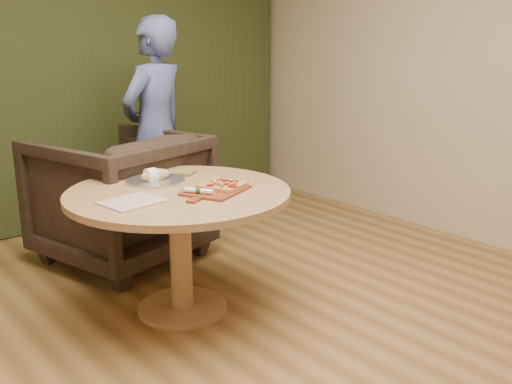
{
  "coord_description": "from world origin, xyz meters",
  "views": [
    {
      "loc": [
        -1.64,
        -1.85,
        1.59
      ],
      "look_at": [
        0.09,
        0.25,
        0.85
      ],
      "focal_mm": 40.0,
      "sensor_mm": 36.0,
      "label": 1
    }
  ],
  "objects": [
    {
      "name": "newspaper",
      "position": [
        -0.31,
        0.79,
        0.76
      ],
      "size": [
        0.33,
        0.29,
        0.01
      ],
      "primitive_type": "cube",
      "rotation": [
        0.0,
        0.0,
        0.13
      ],
      "color": "white",
      "rests_on": "pedestal_table"
    },
    {
      "name": "pedestal_table",
      "position": [
        0.02,
        0.86,
        0.61
      ],
      "size": [
        1.28,
        1.28,
        0.75
      ],
      "rotation": [
        0.0,
        0.0,
        0.12
      ],
      "color": "tan",
      "rests_on": "ground"
    },
    {
      "name": "room_shell",
      "position": [
        0.0,
        0.0,
        1.4
      ],
      "size": [
        5.04,
        6.04,
        2.84
      ],
      "color": "#9B6F3E",
      "rests_on": "ground"
    },
    {
      "name": "bread_roll",
      "position": [
        0.0,
        1.11,
        0.79
      ],
      "size": [
        0.19,
        0.09,
        0.09
      ],
      "color": "tan",
      "rests_on": "serving_tray"
    },
    {
      "name": "pizza_paddle",
      "position": [
        0.15,
        0.69,
        0.76
      ],
      "size": [
        0.47,
        0.4,
        0.01
      ],
      "rotation": [
        0.0,
        0.0,
        0.41
      ],
      "color": "brown",
      "rests_on": "pedestal_table"
    },
    {
      "name": "flatbread_pizza",
      "position": [
        0.21,
        0.7,
        0.78
      ],
      "size": [
        0.29,
        0.29,
        0.04
      ],
      "rotation": [
        0.0,
        0.0,
        0.41
      ],
      "color": "tan",
      "rests_on": "pizza_paddle"
    },
    {
      "name": "person_standing",
      "position": [
        0.56,
        2.05,
        0.88
      ],
      "size": [
        0.75,
        0.61,
        1.76
      ],
      "primitive_type": "imported",
      "rotation": [
        0.0,
        0.0,
        3.49
      ],
      "color": "#47558D",
      "rests_on": "ground"
    },
    {
      "name": "curtain",
      "position": [
        0.0,
        2.9,
        1.4
      ],
      "size": [
        4.8,
        0.14,
        2.78
      ],
      "primitive_type": "cube",
      "color": "#273216",
      "rests_on": "ground"
    },
    {
      "name": "cutlery_roll",
      "position": [
        0.03,
        0.68,
        0.78
      ],
      "size": [
        0.13,
        0.18,
        0.03
      ],
      "rotation": [
        0.0,
        0.0,
        0.56
      ],
      "color": "white",
      "rests_on": "pizza_paddle"
    },
    {
      "name": "armchair",
      "position": [
        0.13,
        1.84,
        0.52
      ],
      "size": [
        1.21,
        1.17,
        1.04
      ],
      "primitive_type": "imported",
      "rotation": [
        0.0,
        0.0,
        3.39
      ],
      "color": "black",
      "rests_on": "ground"
    },
    {
      "name": "green_packet",
      "position": [
        0.26,
        1.16,
        0.76
      ],
      "size": [
        0.16,
        0.15,
        0.02
      ],
      "primitive_type": "cube",
      "rotation": [
        0.0,
        0.0,
        0.62
      ],
      "color": "#545A28",
      "rests_on": "pedestal_table"
    },
    {
      "name": "serving_tray",
      "position": [
        0.01,
        1.11,
        0.76
      ],
      "size": [
        0.36,
        0.36,
        0.02
      ],
      "color": "silver",
      "rests_on": "pedestal_table"
    }
  ]
}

